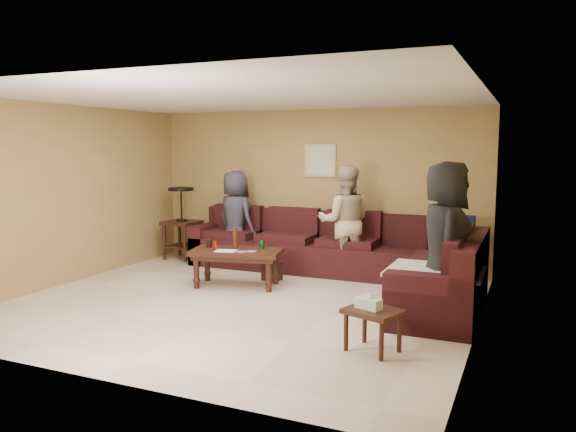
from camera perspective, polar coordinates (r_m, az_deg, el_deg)
The scene contains 10 objects.
room at distance 6.76m, azimuth -4.84°, elevation 4.87°, with size 5.60×5.50×2.50m.
sectional_sofa at distance 8.00m, azimuth 5.64°, elevation -4.46°, with size 4.65×2.90×0.97m.
coffee_table at distance 7.76m, azimuth -5.27°, elevation -3.99°, with size 1.34×0.87×0.79m.
end_table_left at distance 9.79m, azimuth -10.75°, elevation -0.56°, with size 0.56×0.56×1.23m.
side_table_right at distance 5.38m, azimuth 8.53°, elevation -9.82°, with size 0.60×0.54×0.55m.
waste_bin at distance 8.14m, azimuth -1.64°, elevation -5.60°, with size 0.22×0.22×0.27m, color #321710.
wall_art at distance 8.98m, azimuth 3.29°, elevation 5.65°, with size 0.52×0.04×0.52m.
person_left at distance 9.16m, azimuth -5.35°, elevation -0.19°, with size 0.75×0.49×1.54m, color #2D303F.
person_middle at distance 8.26m, azimuth 5.78°, elevation -0.56°, with size 0.80×0.63×1.66m, color tan.
person_right at distance 6.36m, azimuth 15.73°, elevation -2.57°, with size 0.86×0.56×1.76m, color black.
Camera 1 is at (3.22, -5.94, 1.91)m, focal length 35.00 mm.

